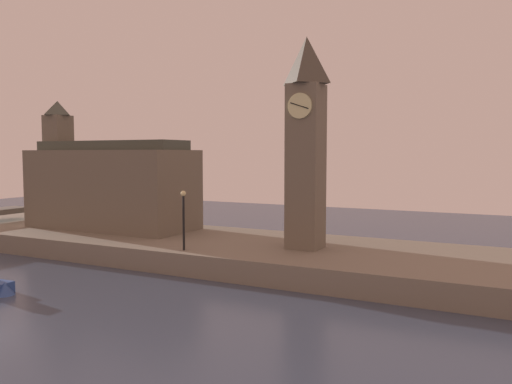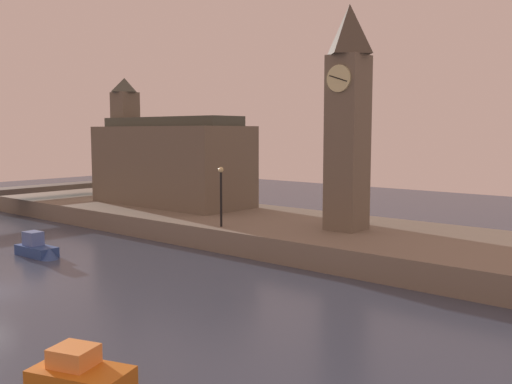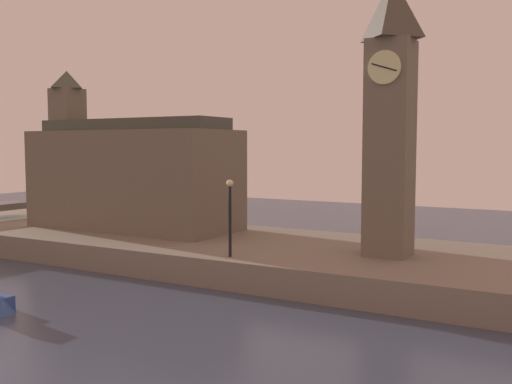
% 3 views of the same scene
% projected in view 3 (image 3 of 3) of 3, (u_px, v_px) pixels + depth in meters
% --- Properties ---
extents(far_embankment, '(70.00, 12.00, 1.50)m').
position_uv_depth(far_embankment, '(252.00, 253.00, 34.79)').
color(far_embankment, slate).
rests_on(far_embankment, ground).
extents(clock_tower, '(2.42, 2.46, 14.27)m').
position_uv_depth(clock_tower, '(390.00, 113.00, 29.61)').
color(clock_tower, '#6B6051').
rests_on(clock_tower, far_embankment).
extents(parliament_hall, '(14.77, 6.25, 11.29)m').
position_uv_depth(parliament_hall, '(129.00, 174.00, 40.38)').
color(parliament_hall, '#6B6051').
rests_on(parliament_hall, far_embankment).
extents(streetlamp, '(0.36, 0.36, 4.00)m').
position_uv_depth(streetlamp, '(230.00, 209.00, 29.61)').
color(streetlamp, black).
rests_on(streetlamp, far_embankment).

